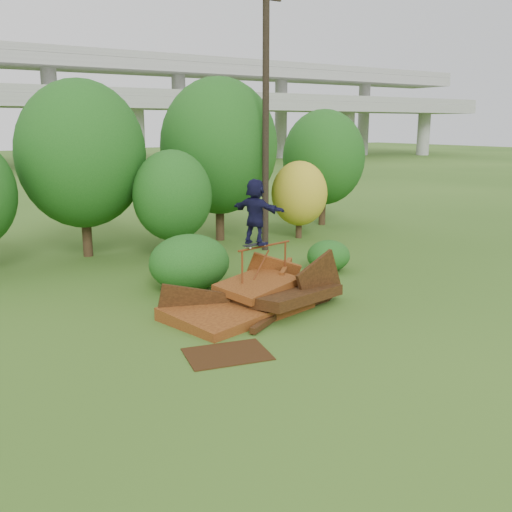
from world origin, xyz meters
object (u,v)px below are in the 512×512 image
flat_plate (227,354)px  scrap_pile (255,300)px  utility_pole (266,117)px  skater (255,212)px

flat_plate → scrap_pile: bearing=46.0°
flat_plate → utility_pole: (7.20, 9.23, 5.61)m
flat_plate → utility_pole: 12.98m
utility_pole → skater: bearing=-125.7°
skater → utility_pole: (4.62, 6.44, 2.76)m
scrap_pile → utility_pole: (4.87, 6.81, 5.29)m
utility_pole → flat_plate: bearing=-128.0°
skater → utility_pole: size_ratio=0.17×
scrap_pile → skater: skater is taller
scrap_pile → skater: size_ratio=3.06×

